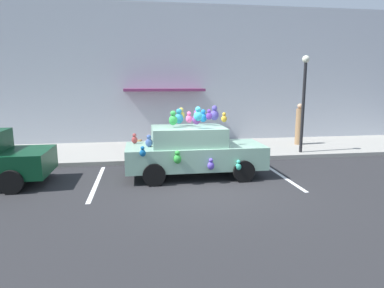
{
  "coord_description": "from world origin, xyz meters",
  "views": [
    {
      "loc": [
        -1.73,
        -8.7,
        2.86
      ],
      "look_at": [
        -0.09,
        1.87,
        0.9
      ],
      "focal_mm": 31.27,
      "sensor_mm": 36.0,
      "label": 1
    }
  ],
  "objects": [
    {
      "name": "storefront_building",
      "position": [
        -0.01,
        7.14,
        3.19
      ],
      "size": [
        24.0,
        1.25,
        6.4
      ],
      "color": "#B2B7C1",
      "rests_on": "ground"
    },
    {
      "name": "plush_covered_car",
      "position": [
        -0.15,
        1.27,
        0.82
      ],
      "size": [
        4.2,
        1.98,
        2.19
      ],
      "color": "#83AF96",
      "rests_on": "ground"
    },
    {
      "name": "street_lamp_post",
      "position": [
        4.53,
        3.5,
        2.45
      ],
      "size": [
        0.28,
        0.28,
        3.74
      ],
      "color": "black",
      "rests_on": "sidewalk"
    },
    {
      "name": "parking_stripe_rear",
      "position": [
        -3.03,
        1.0,
        0.0
      ],
      "size": [
        0.12,
        3.6,
        0.01
      ],
      "primitive_type": "cube",
      "color": "silver",
      "rests_on": "ground"
    },
    {
      "name": "parking_stripe_front",
      "position": [
        2.58,
        1.0,
        0.0
      ],
      "size": [
        0.12,
        3.6,
        0.01
      ],
      "primitive_type": "cube",
      "color": "silver",
      "rests_on": "ground"
    },
    {
      "name": "pedestrian_near_shopfront",
      "position": [
        5.23,
        5.13,
        1.01
      ],
      "size": [
        0.3,
        0.3,
        1.82
      ],
      "color": "#9A754F",
      "rests_on": "sidewalk"
    },
    {
      "name": "ground_plane",
      "position": [
        0.0,
        0.0,
        0.0
      ],
      "size": [
        60.0,
        60.0,
        0.0
      ],
      "primitive_type": "plane",
      "color": "#262628"
    },
    {
      "name": "sidewalk",
      "position": [
        0.0,
        5.0,
        0.07
      ],
      "size": [
        24.0,
        4.0,
        0.15
      ],
      "primitive_type": "cube",
      "color": "gray",
      "rests_on": "ground"
    },
    {
      "name": "teddy_bear_on_sidewalk",
      "position": [
        -1.82,
        3.82,
        0.44
      ],
      "size": [
        0.33,
        0.27,
        0.63
      ],
      "color": "#9E723D",
      "rests_on": "sidewalk"
    }
  ]
}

